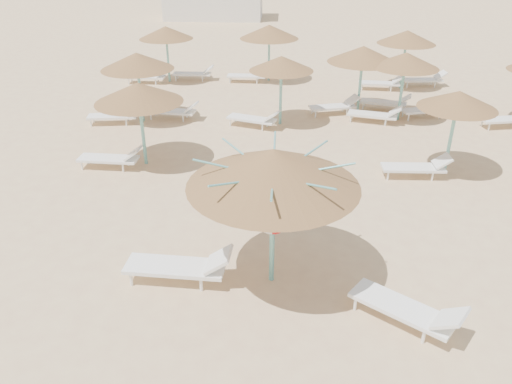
{
  "coord_description": "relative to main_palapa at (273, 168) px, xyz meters",
  "views": [
    {
      "loc": [
        -0.01,
        -9.2,
        6.86
      ],
      "look_at": [
        -0.59,
        1.25,
        1.3
      ],
      "focal_mm": 35.0,
      "sensor_mm": 36.0,
      "label": 1
    }
  ],
  "objects": [
    {
      "name": "palapa_field",
      "position": [
        1.72,
        10.89,
        -0.42
      ],
      "size": [
        19.71,
        14.0,
        2.72
      ],
      "color": "#66B1AC",
      "rests_on": "ground"
    },
    {
      "name": "lounger_main_a",
      "position": [
        -1.93,
        -0.15,
        -2.31
      ],
      "size": [
        2.36,
        0.83,
        0.85
      ],
      "rotation": [
        0.0,
        0.0,
        -0.06
      ],
      "color": "white",
      "rests_on": "ground"
    },
    {
      "name": "ground",
      "position": [
        0.16,
        0.39,
        -2.71
      ],
      "size": [
        120.0,
        120.0,
        0.0
      ],
      "primitive_type": "plane",
      "color": "#D7B683",
      "rests_on": "ground"
    },
    {
      "name": "lounger_main_b",
      "position": [
        2.68,
        -1.27,
        -2.34
      ],
      "size": [
        2.13,
        1.8,
        0.79
      ],
      "rotation": [
        0.0,
        0.0,
        -0.63
      ],
      "color": "white",
      "rests_on": "ground"
    },
    {
      "name": "main_palapa",
      "position": [
        0.0,
        0.0,
        0.0
      ],
      "size": [
        3.48,
        3.48,
        3.11
      ],
      "color": "#66B1AC",
      "rests_on": "ground"
    }
  ]
}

